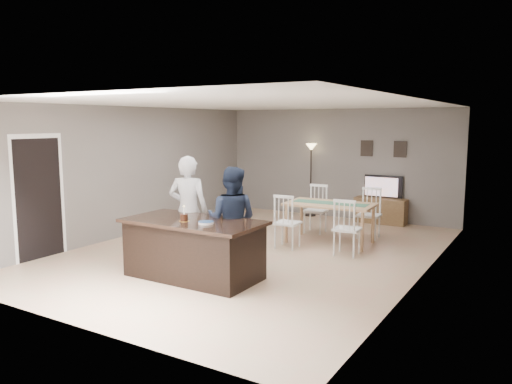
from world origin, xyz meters
The scene contains 14 objects.
floor centered at (0.00, 0.00, 0.00)m, with size 8.00×8.00×0.00m, color tan.
room_shell centered at (0.00, 0.00, 1.68)m, with size 8.00×8.00×8.00m.
kitchen_island centered at (0.00, -1.80, 0.45)m, with size 2.15×1.10×0.90m.
tv_console centered at (1.20, 3.77, 0.30)m, with size 1.20×0.40×0.60m, color brown.
television centered at (1.20, 3.84, 0.86)m, with size 0.91×0.12×0.53m, color black.
tv_screen_glow centered at (1.20, 3.76, 0.87)m, with size 0.78×0.78×0.00m, color orange.
picture_frames centered at (1.15, 3.98, 1.75)m, with size 1.10×0.02×0.38m.
doorway centered at (-2.99, -2.30, 1.26)m, with size 0.00×2.10×2.65m.
woman centered at (-0.54, -1.25, 0.91)m, with size 0.67×0.44×1.83m, color #B7B7BB.
man centered at (0.33, -1.25, 0.84)m, with size 0.82×0.64×1.69m, color #161E32.
birthday_cake centered at (-0.06, -1.94, 0.96)m, with size 0.16×0.16×0.24m.
plate_stack centered at (0.34, -1.94, 0.92)m, with size 0.23×0.23×0.04m.
dining_table centered at (0.92, 1.35, 0.66)m, with size 1.75×2.00×1.03m.
floor_lamp centered at (-0.63, 3.79, 1.43)m, with size 0.28×0.28×1.84m.
Camera 1 is at (4.65, -7.69, 2.38)m, focal length 35.00 mm.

